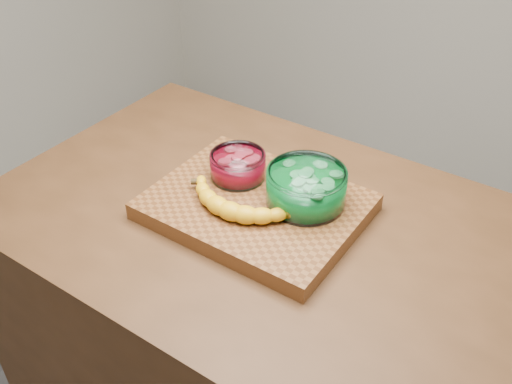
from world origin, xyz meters
The scene contains 5 objects.
counter centered at (0.00, 0.00, 0.45)m, with size 1.20×0.80×0.90m, color #4A2C16.
cutting_board centered at (0.00, 0.00, 0.92)m, with size 0.45×0.35×0.04m, color brown.
bowl_red centered at (-0.08, 0.05, 0.97)m, with size 0.13×0.13×0.06m.
bowl_green centered at (0.09, 0.05, 0.98)m, with size 0.17×0.17×0.08m.
banana centered at (-0.01, -0.05, 0.96)m, with size 0.29×0.14×0.04m, color gold, non-canonical shape.
Camera 1 is at (0.56, -0.82, 1.70)m, focal length 40.00 mm.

